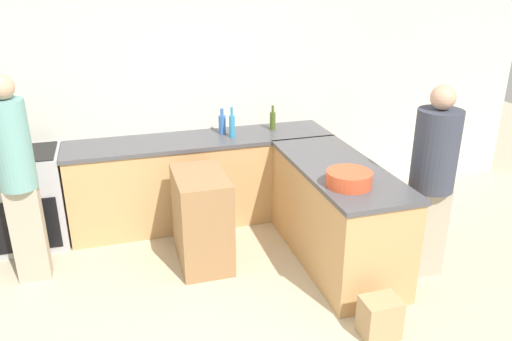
% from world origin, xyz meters
% --- Properties ---
extents(ground_plane, '(14.00, 14.00, 0.00)m').
position_xyz_m(ground_plane, '(0.00, 0.00, 0.00)').
color(ground_plane, beige).
extents(wall_back, '(8.00, 0.06, 2.70)m').
position_xyz_m(wall_back, '(0.00, 2.31, 1.35)').
color(wall_back, silver).
rests_on(wall_back, ground_plane).
extents(counter_back, '(2.70, 0.63, 0.92)m').
position_xyz_m(counter_back, '(0.00, 1.98, 0.46)').
color(counter_back, tan).
rests_on(counter_back, ground_plane).
extents(counter_peninsula, '(0.69, 1.69, 0.92)m').
position_xyz_m(counter_peninsula, '(1.01, 0.85, 0.46)').
color(counter_peninsula, tan).
rests_on(counter_peninsula, ground_plane).
extents(range_oven, '(0.71, 0.60, 0.93)m').
position_xyz_m(range_oven, '(-1.71, 1.98, 0.46)').
color(range_oven, '#ADADB2').
rests_on(range_oven, ground_plane).
extents(island_table, '(0.44, 0.70, 0.86)m').
position_xyz_m(island_table, '(-0.17, 1.15, 0.43)').
color(island_table, '#997047').
rests_on(island_table, ground_plane).
extents(mixing_bowl, '(0.36, 0.36, 0.12)m').
position_xyz_m(mixing_bowl, '(0.89, 0.44, 0.98)').
color(mixing_bowl, '#DB512D').
rests_on(mixing_bowl, counter_peninsula).
extents(olive_oil_bottle, '(0.06, 0.06, 0.26)m').
position_xyz_m(olive_oil_bottle, '(0.80, 2.05, 1.02)').
color(olive_oil_bottle, '#475B1E').
rests_on(olive_oil_bottle, counter_back).
extents(dish_soap_bottle, '(0.06, 0.06, 0.31)m').
position_xyz_m(dish_soap_bottle, '(0.32, 1.91, 1.04)').
color(dish_soap_bottle, '#338CBF').
rests_on(dish_soap_bottle, counter_back).
extents(water_bottle_blue, '(0.07, 0.07, 0.27)m').
position_xyz_m(water_bottle_blue, '(0.25, 2.07, 1.02)').
color(water_bottle_blue, '#386BB7').
rests_on(water_bottle_blue, counter_back).
extents(person_by_range, '(0.29, 0.29, 1.79)m').
position_xyz_m(person_by_range, '(-1.62, 1.30, 0.99)').
color(person_by_range, '#ADA38E').
rests_on(person_by_range, ground_plane).
extents(person_at_peninsula, '(0.36, 0.36, 1.68)m').
position_xyz_m(person_at_peninsula, '(1.64, 0.42, 0.91)').
color(person_at_peninsula, '#ADA38E').
rests_on(person_at_peninsula, ground_plane).
extents(paper_bag, '(0.28, 0.21, 0.31)m').
position_xyz_m(paper_bag, '(0.87, -0.22, 0.15)').
color(paper_bag, tan).
rests_on(paper_bag, ground_plane).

